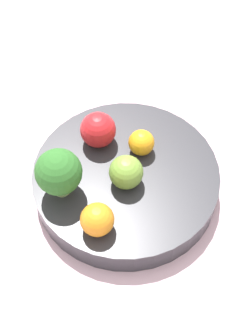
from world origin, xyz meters
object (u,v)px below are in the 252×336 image
at_px(apple_red, 98,130).
at_px(orange_front, 97,220).
at_px(bowl, 126,180).
at_px(broccoli, 59,173).
at_px(apple_green, 126,172).
at_px(orange_back, 141,143).

xyz_separation_m(apple_red, orange_front, (0.09, -0.10, -0.00)).
relative_size(bowl, broccoli, 3.49).
xyz_separation_m(apple_green, orange_front, (0.02, -0.08, -0.00)).
bearing_deg(orange_front, broccoli, 172.10).
relative_size(bowl, orange_back, 7.07).
relative_size(broccoli, apple_green, 1.62).
height_order(bowl, orange_front, orange_front).
bearing_deg(bowl, orange_back, 100.81).
height_order(apple_red, orange_front, apple_red).
bearing_deg(apple_green, broccoli, -130.16).
distance_m(bowl, orange_front, 0.10).
bearing_deg(orange_back, apple_green, -71.23).
height_order(apple_red, orange_back, apple_red).
xyz_separation_m(apple_red, apple_green, (0.08, -0.03, -0.00)).
height_order(broccoli, orange_back, broccoli).
bearing_deg(bowl, broccoli, -120.18).
xyz_separation_m(apple_red, orange_back, (0.06, 0.03, -0.01)).
relative_size(apple_red, orange_back, 1.38).
xyz_separation_m(broccoli, apple_green, (0.06, 0.07, -0.02)).
distance_m(broccoli, orange_back, 0.13).
xyz_separation_m(bowl, apple_red, (-0.07, 0.02, 0.04)).
height_order(bowl, broccoli, broccoli).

